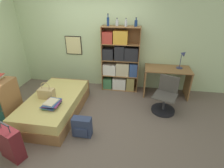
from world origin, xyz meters
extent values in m
plane|color=#66564C|center=(0.00, 0.00, 0.00)|extent=(14.00, 14.00, 0.00)
cube|color=beige|center=(0.00, 1.63, 1.30)|extent=(10.00, 0.06, 2.60)
cube|color=black|center=(-0.71, 1.59, 1.15)|extent=(0.46, 0.02, 0.51)
cube|color=beige|center=(-0.71, 1.58, 1.15)|extent=(0.42, 0.01, 0.47)
cube|color=olive|center=(-0.65, 0.00, 0.12)|extent=(1.03, 1.86, 0.23)
cube|color=tan|center=(-0.65, 0.00, 0.33)|extent=(1.00, 1.83, 0.20)
cube|color=olive|center=(-0.65, 0.91, 0.22)|extent=(1.03, 0.04, 0.43)
cube|color=tan|center=(-0.77, -0.06, 0.54)|extent=(0.33, 0.17, 0.21)
torus|color=tan|center=(-0.77, -0.06, 0.70)|extent=(0.20, 0.02, 0.20)
cube|color=#7A336B|center=(-0.50, -0.36, 0.44)|extent=(0.22, 0.30, 0.01)
cube|color=#427A4C|center=(-0.52, -0.34, 0.46)|extent=(0.26, 0.37, 0.02)
cube|color=#334C84|center=(-0.52, -0.35, 0.47)|extent=(0.33, 0.38, 0.02)
cube|color=#232328|center=(-0.51, -0.35, 0.49)|extent=(0.29, 0.26, 0.02)
cube|color=#7A336B|center=(-0.50, -0.35, 0.51)|extent=(0.30, 0.33, 0.02)
cube|color=#334C84|center=(-0.50, -0.35, 0.52)|extent=(0.27, 0.37, 0.01)
cube|color=beige|center=(-0.51, -0.36, 0.54)|extent=(0.25, 0.30, 0.02)
cube|color=#5B191E|center=(-0.80, -1.24, 0.28)|extent=(0.45, 0.32, 0.56)
cylinder|color=#2D2D33|center=(-0.90, -1.20, 0.62)|extent=(0.01, 0.01, 0.12)
cylinder|color=#2D2D33|center=(-0.69, -1.28, 0.62)|extent=(0.01, 0.01, 0.12)
cube|color=#2D2D33|center=(-0.80, -1.24, 0.68)|extent=(0.24, 0.10, 0.02)
cube|color=olive|center=(0.15, 1.41, 0.86)|extent=(0.02, 0.33, 1.72)
cube|color=olive|center=(1.11, 1.41, 0.86)|extent=(0.02, 0.33, 1.72)
cube|color=olive|center=(0.63, 1.58, 0.86)|extent=(0.98, 0.01, 1.72)
cube|color=olive|center=(0.63, 1.41, 0.01)|extent=(0.94, 0.33, 0.02)
cube|color=olive|center=(0.63, 1.41, 0.43)|extent=(0.94, 0.33, 0.02)
cube|color=olive|center=(0.63, 1.41, 0.86)|extent=(0.94, 0.33, 0.02)
cube|color=olive|center=(0.63, 1.41, 1.29)|extent=(0.94, 0.33, 0.02)
cube|color=olive|center=(0.63, 1.41, 1.71)|extent=(0.94, 0.33, 0.02)
cube|color=#427A4C|center=(0.28, 1.40, 0.16)|extent=(0.24, 0.25, 0.29)
cube|color=silver|center=(0.61, 1.40, 0.17)|extent=(0.36, 0.25, 0.31)
cube|color=#99894C|center=(0.93, 1.40, 0.20)|extent=(0.21, 0.25, 0.37)
cube|color=silver|center=(0.34, 1.40, 0.58)|extent=(0.35, 0.25, 0.29)
cube|color=beige|center=(0.70, 1.40, 0.61)|extent=(0.34, 0.25, 0.35)
cube|color=#334C84|center=(0.99, 1.40, 0.61)|extent=(0.20, 0.25, 0.35)
cube|color=#232328|center=(0.30, 1.40, 1.01)|extent=(0.27, 0.25, 0.29)
cube|color=#232328|center=(0.60, 1.40, 1.06)|extent=(0.25, 0.25, 0.37)
cube|color=#232328|center=(0.91, 1.40, 1.04)|extent=(0.34, 0.25, 0.34)
cube|color=#B2382D|center=(0.29, 1.40, 1.44)|extent=(0.26, 0.25, 0.29)
cube|color=gold|center=(0.62, 1.40, 1.46)|extent=(0.35, 0.25, 0.32)
cylinder|color=navy|center=(0.31, 1.38, 1.82)|extent=(0.06, 0.06, 0.20)
cylinder|color=navy|center=(0.31, 1.38, 1.95)|extent=(0.02, 0.02, 0.06)
cylinder|color=#232328|center=(0.31, 1.38, 2.00)|extent=(0.03, 0.03, 0.02)
cylinder|color=#B7BCC1|center=(0.52, 1.45, 1.79)|extent=(0.08, 0.08, 0.13)
cylinder|color=#B7BCC1|center=(0.52, 1.45, 1.87)|extent=(0.03, 0.03, 0.04)
cylinder|color=#232328|center=(0.52, 1.45, 1.90)|extent=(0.03, 0.03, 0.01)
cylinder|color=#B7BCC1|center=(0.74, 1.39, 1.79)|extent=(0.07, 0.07, 0.14)
cylinder|color=#B7BCC1|center=(0.74, 1.39, 1.88)|extent=(0.03, 0.03, 0.04)
cylinder|color=#232328|center=(0.74, 1.39, 1.91)|extent=(0.03, 0.03, 0.02)
cylinder|color=navy|center=(0.98, 1.42, 1.79)|extent=(0.07, 0.07, 0.15)
cylinder|color=navy|center=(0.98, 1.42, 1.89)|extent=(0.03, 0.03, 0.05)
cylinder|color=#232328|center=(0.98, 1.42, 1.92)|extent=(0.03, 0.03, 0.02)
cube|color=olive|center=(1.85, 1.28, 0.73)|extent=(1.13, 0.60, 0.02)
cube|color=olive|center=(1.30, 1.28, 0.36)|extent=(0.03, 0.56, 0.72)
cube|color=olive|center=(2.40, 1.28, 0.36)|extent=(0.03, 0.56, 0.72)
cylinder|color=navy|center=(2.13, 1.35, 0.76)|extent=(0.16, 0.16, 0.02)
cylinder|color=navy|center=(2.13, 1.35, 0.94)|extent=(0.02, 0.02, 0.35)
cone|color=navy|center=(2.18, 1.35, 1.13)|extent=(0.17, 0.13, 0.17)
cylinder|color=black|center=(1.74, 0.47, 0.03)|extent=(0.52, 0.52, 0.06)
cylinder|color=#333338|center=(1.74, 0.47, 0.20)|extent=(0.05, 0.05, 0.39)
cube|color=#47423D|center=(1.74, 0.47, 0.41)|extent=(0.62, 0.62, 0.03)
cube|color=#47423D|center=(1.82, 0.68, 0.61)|extent=(0.41, 0.19, 0.38)
cube|color=#2D3856|center=(0.16, -0.57, 0.19)|extent=(0.36, 0.17, 0.39)
cube|color=#2D3856|center=(0.16, -0.67, 0.14)|extent=(0.25, 0.03, 0.17)
cylinder|color=slate|center=(2.00, 1.22, 0.11)|extent=(0.25, 0.25, 0.23)
camera|label=1|loc=(1.12, -2.99, 2.38)|focal=28.00mm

